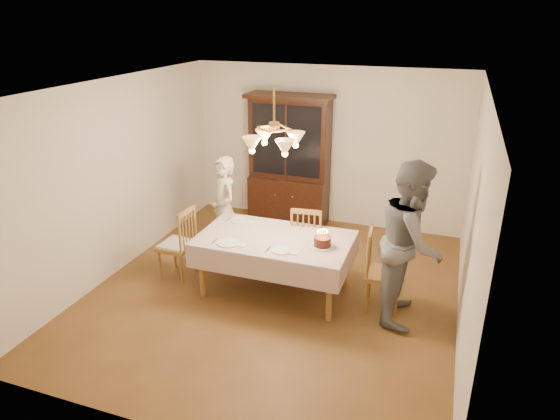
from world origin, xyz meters
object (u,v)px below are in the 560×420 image
at_px(chair_far_side, 308,243).
at_px(birthday_cake, 322,242).
at_px(dining_table, 275,243).
at_px(elderly_woman, 225,209).
at_px(china_hutch, 289,163).

relative_size(chair_far_side, birthday_cake, 3.33).
xyz_separation_m(dining_table, elderly_woman, (-0.99, 0.65, 0.08)).
relative_size(dining_table, elderly_woman, 1.24).
bearing_deg(elderly_woman, birthday_cake, 19.97).
height_order(chair_far_side, birthday_cake, chair_far_side).
xyz_separation_m(china_hutch, elderly_woman, (-0.43, -1.61, -0.28)).
relative_size(china_hutch, elderly_woman, 1.41).
relative_size(dining_table, chair_far_side, 1.90).
bearing_deg(elderly_woman, dining_table, 10.36).
bearing_deg(birthday_cake, elderly_woman, 156.54).
relative_size(china_hutch, chair_far_side, 2.16).
bearing_deg(china_hutch, chair_far_side, -63.52).
bearing_deg(china_hutch, elderly_woman, -104.97).
bearing_deg(elderly_woman, chair_far_side, 42.09).
distance_m(chair_far_side, birthday_cake, 0.85).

